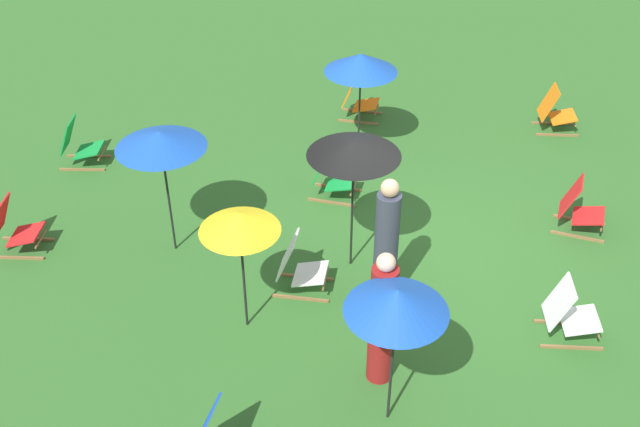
{
  "coord_description": "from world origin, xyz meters",
  "views": [
    {
      "loc": [
        -8.33,
        -0.82,
        6.59
      ],
      "look_at": [
        0.0,
        1.2,
        0.5
      ],
      "focal_mm": 41.81,
      "sensor_mm": 36.0,
      "label": 1
    }
  ],
  "objects_px": {
    "deckchair_1": "(579,208)",
    "deckchair_8": "(13,228)",
    "deckchair_5": "(555,112)",
    "umbrella_3": "(361,63)",
    "umbrella_2": "(160,140)",
    "umbrella_4": "(397,301)",
    "person_1": "(382,322)",
    "deckchair_7": "(79,145)",
    "deckchair_4": "(299,267)",
    "umbrella_1": "(239,222)",
    "deckchair_9": "(332,176)",
    "person_0": "(386,246)",
    "umbrella_0": "(354,149)",
    "deckchair_0": "(358,99)",
    "deckchair_2": "(569,314)"
  },
  "relations": [
    {
      "from": "deckchair_1",
      "to": "deckchair_2",
      "type": "distance_m",
      "value": 2.36
    },
    {
      "from": "deckchair_1",
      "to": "deckchair_7",
      "type": "height_order",
      "value": "same"
    },
    {
      "from": "deckchair_4",
      "to": "person_0",
      "type": "xyz_separation_m",
      "value": [
        0.05,
        -1.13,
        0.52
      ]
    },
    {
      "from": "deckchair_2",
      "to": "umbrella_0",
      "type": "bearing_deg",
      "value": 65.06
    },
    {
      "from": "deckchair_2",
      "to": "umbrella_1",
      "type": "relative_size",
      "value": 0.48
    },
    {
      "from": "deckchair_0",
      "to": "deckchair_2",
      "type": "bearing_deg",
      "value": -145.36
    },
    {
      "from": "deckchair_5",
      "to": "deckchair_8",
      "type": "xyz_separation_m",
      "value": [
        -5.42,
        7.45,
        0.0
      ]
    },
    {
      "from": "umbrella_2",
      "to": "person_1",
      "type": "relative_size",
      "value": 1.06
    },
    {
      "from": "umbrella_0",
      "to": "deckchair_9",
      "type": "bearing_deg",
      "value": 21.8
    },
    {
      "from": "deckchair_8",
      "to": "deckchair_5",
      "type": "bearing_deg",
      "value": -65.29
    },
    {
      "from": "deckchair_1",
      "to": "deckchair_8",
      "type": "xyz_separation_m",
      "value": [
        -2.39,
        7.75,
        0.0
      ]
    },
    {
      "from": "umbrella_3",
      "to": "deckchair_4",
      "type": "bearing_deg",
      "value": 179.06
    },
    {
      "from": "deckchair_0",
      "to": "umbrella_0",
      "type": "relative_size",
      "value": 0.42
    },
    {
      "from": "deckchair_1",
      "to": "umbrella_3",
      "type": "height_order",
      "value": "umbrella_3"
    },
    {
      "from": "deckchair_7",
      "to": "deckchair_9",
      "type": "xyz_separation_m",
      "value": [
        0.06,
        -4.3,
        0.0
      ]
    },
    {
      "from": "deckchair_7",
      "to": "person_1",
      "type": "xyz_separation_m",
      "value": [
        -3.49,
        -5.68,
        0.49
      ]
    },
    {
      "from": "deckchair_7",
      "to": "umbrella_3",
      "type": "distance_m",
      "value": 4.86
    },
    {
      "from": "deckchair_0",
      "to": "umbrella_3",
      "type": "relative_size",
      "value": 0.46
    },
    {
      "from": "umbrella_3",
      "to": "person_1",
      "type": "height_order",
      "value": "person_1"
    },
    {
      "from": "person_1",
      "to": "deckchair_5",
      "type": "bearing_deg",
      "value": -11.24
    },
    {
      "from": "deckchair_8",
      "to": "umbrella_3",
      "type": "relative_size",
      "value": 0.47
    },
    {
      "from": "deckchair_1",
      "to": "person_1",
      "type": "bearing_deg",
      "value": 152.47
    },
    {
      "from": "umbrella_2",
      "to": "umbrella_4",
      "type": "distance_m",
      "value": 4.13
    },
    {
      "from": "deckchair_8",
      "to": "person_1",
      "type": "distance_m",
      "value": 5.56
    },
    {
      "from": "umbrella_0",
      "to": "umbrella_1",
      "type": "height_order",
      "value": "umbrella_0"
    },
    {
      "from": "deckchair_5",
      "to": "umbrella_3",
      "type": "height_order",
      "value": "umbrella_3"
    },
    {
      "from": "deckchair_0",
      "to": "deckchair_7",
      "type": "xyz_separation_m",
      "value": [
        -2.72,
        4.19,
        0.0
      ]
    },
    {
      "from": "deckchair_9",
      "to": "umbrella_4",
      "type": "height_order",
      "value": "umbrella_4"
    },
    {
      "from": "umbrella_0",
      "to": "umbrella_1",
      "type": "xyz_separation_m",
      "value": [
        -1.5,
        1.02,
        -0.25
      ]
    },
    {
      "from": "person_1",
      "to": "umbrella_0",
      "type": "bearing_deg",
      "value": 26.76
    },
    {
      "from": "deckchair_2",
      "to": "umbrella_0",
      "type": "distance_m",
      "value": 3.31
    },
    {
      "from": "deckchair_2",
      "to": "deckchair_4",
      "type": "distance_m",
      "value": 3.42
    },
    {
      "from": "deckchair_9",
      "to": "umbrella_2",
      "type": "distance_m",
      "value": 2.99
    },
    {
      "from": "deckchair_0",
      "to": "person_1",
      "type": "bearing_deg",
      "value": -167.5
    },
    {
      "from": "deckchair_4",
      "to": "person_0",
      "type": "height_order",
      "value": "person_0"
    },
    {
      "from": "deckchair_1",
      "to": "umbrella_2",
      "type": "bearing_deg",
      "value": 114.08
    },
    {
      "from": "deckchair_0",
      "to": "deckchair_2",
      "type": "xyz_separation_m",
      "value": [
        -5.03,
        -3.61,
        0.0
      ]
    },
    {
      "from": "person_1",
      "to": "umbrella_2",
      "type": "bearing_deg",
      "value": 68.41
    },
    {
      "from": "deckchair_4",
      "to": "deckchair_7",
      "type": "height_order",
      "value": "same"
    },
    {
      "from": "deckchair_9",
      "to": "umbrella_1",
      "type": "height_order",
      "value": "umbrella_1"
    },
    {
      "from": "umbrella_4",
      "to": "deckchair_1",
      "type": "bearing_deg",
      "value": -27.37
    },
    {
      "from": "umbrella_0",
      "to": "umbrella_3",
      "type": "distance_m",
      "value": 3.11
    },
    {
      "from": "umbrella_3",
      "to": "person_0",
      "type": "relative_size",
      "value": 0.96
    },
    {
      "from": "deckchair_4",
      "to": "umbrella_1",
      "type": "height_order",
      "value": "umbrella_1"
    },
    {
      "from": "umbrella_0",
      "to": "umbrella_4",
      "type": "height_order",
      "value": "umbrella_0"
    },
    {
      "from": "deckchair_5",
      "to": "deckchair_7",
      "type": "xyz_separation_m",
      "value": [
        -3.08,
        7.71,
        0.0
      ]
    },
    {
      "from": "deckchair_2",
      "to": "deckchair_4",
      "type": "xyz_separation_m",
      "value": [
        0.09,
        3.42,
        0.0
      ]
    },
    {
      "from": "deckchair_1",
      "to": "deckchair_8",
      "type": "bearing_deg",
      "value": 112.96
    },
    {
      "from": "deckchair_9",
      "to": "umbrella_0",
      "type": "height_order",
      "value": "umbrella_0"
    },
    {
      "from": "umbrella_2",
      "to": "person_1",
      "type": "height_order",
      "value": "umbrella_2"
    }
  ]
}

